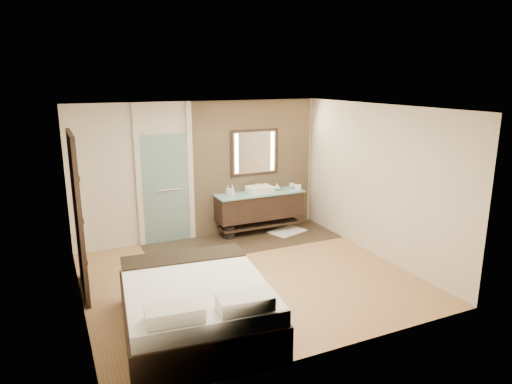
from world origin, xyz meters
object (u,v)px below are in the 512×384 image
vanity (259,206)px  bed (196,305)px  waste_bin (229,232)px  mirror_unit (254,152)px

vanity → bed: bearing=-127.3°
vanity → waste_bin: bearing=-174.4°
mirror_unit → bed: (-2.34, -3.32, -1.30)m
waste_bin → mirror_unit: bearing=23.7°
bed → waste_bin: (1.64, 3.01, -0.22)m
mirror_unit → bed: bearing=-125.2°
bed → waste_bin: bearing=67.6°
vanity → mirror_unit: 1.10m
bed → waste_bin: size_ratio=8.86×
bed → waste_bin: bed is taller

